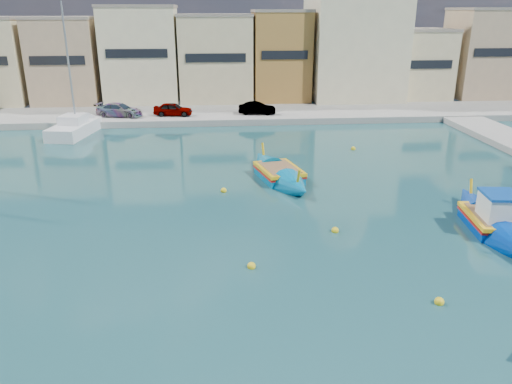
# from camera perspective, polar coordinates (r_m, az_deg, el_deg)

# --- Properties ---
(ground) EXTENTS (160.00, 160.00, 0.00)m
(ground) POSITION_cam_1_polar(r_m,az_deg,el_deg) (21.60, 12.34, -8.63)
(ground) COLOR #174445
(ground) RESTS_ON ground
(north_quay) EXTENTS (80.00, 8.00, 0.60)m
(north_quay) POSITION_cam_1_polar(r_m,az_deg,el_deg) (51.37, 2.08, 8.90)
(north_quay) COLOR gray
(north_quay) RESTS_ON ground
(north_townhouses) EXTENTS (83.20, 7.87, 10.19)m
(north_townhouses) POSITION_cam_1_polar(r_m,az_deg,el_deg) (59.04, 7.93, 14.78)
(north_townhouses) COLOR #CDBD8E
(north_townhouses) RESTS_ON ground
(church_block) EXTENTS (10.00, 10.00, 19.10)m
(church_block) POSITION_cam_1_polar(r_m,az_deg,el_deg) (60.26, 11.19, 17.96)
(church_block) COLOR beige
(church_block) RESTS_ON ground
(parked_cars) EXTENTS (17.52, 2.80, 1.28)m
(parked_cars) POSITION_cam_1_polar(r_m,az_deg,el_deg) (49.54, -9.83, 9.30)
(parked_cars) COLOR #4C1919
(parked_cars) RESTS_ON north_quay
(luzzu_blue_cabin) EXTENTS (3.33, 9.05, 3.13)m
(luzzu_blue_cabin) POSITION_cam_1_polar(r_m,az_deg,el_deg) (27.24, 25.36, -3.12)
(luzzu_blue_cabin) COLOR #0034A1
(luzzu_blue_cabin) RESTS_ON ground
(luzzu_green) EXTENTS (4.24, 9.12, 2.79)m
(luzzu_green) POSITION_cam_1_polar(r_m,az_deg,el_deg) (32.01, 2.65, 1.99)
(luzzu_green) COLOR #006DA0
(luzzu_green) RESTS_ON ground
(yacht_north) EXTENTS (4.03, 9.17, 11.84)m
(yacht_north) POSITION_cam_1_polar(r_m,az_deg,el_deg) (47.99, -19.10, 7.23)
(yacht_north) COLOR white
(yacht_north) RESTS_ON ground
(mooring_buoys) EXTENTS (19.85, 21.93, 0.36)m
(mooring_buoys) POSITION_cam_1_polar(r_m,az_deg,el_deg) (26.65, 12.39, -2.77)
(mooring_buoys) COLOR yellow
(mooring_buoys) RESTS_ON ground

